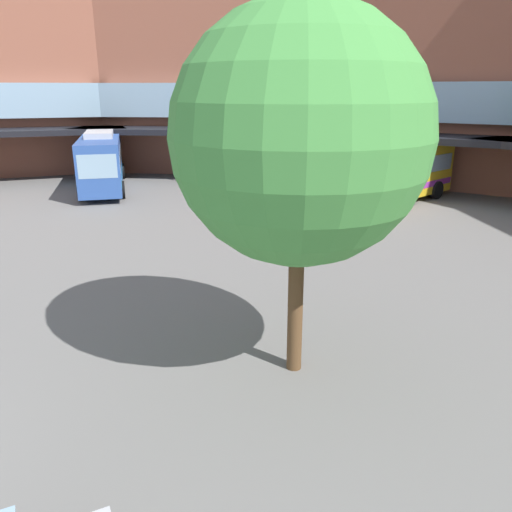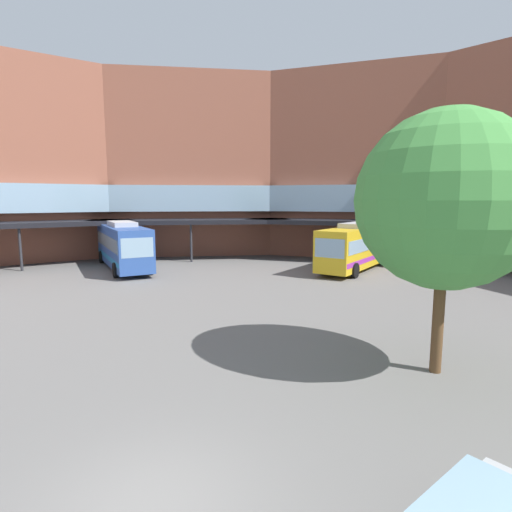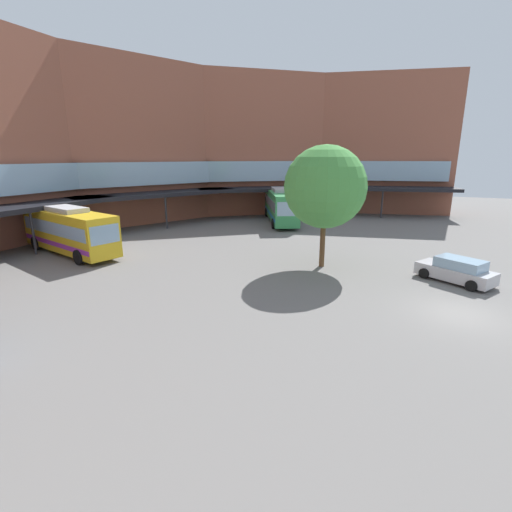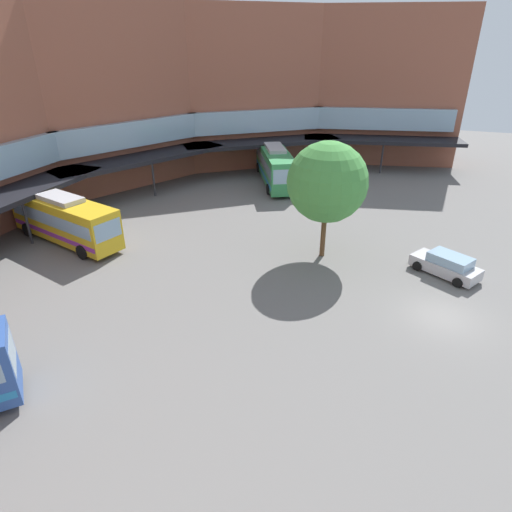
# 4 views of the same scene
# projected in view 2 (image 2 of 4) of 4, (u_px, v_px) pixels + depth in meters

# --- Properties ---
(ground_plane) EXTENTS (122.91, 122.91, 0.00)m
(ground_plane) POSITION_uv_depth(u_px,v_px,m) (149.00, 510.00, 7.35)
(ground_plane) COLOR slate
(station_building) EXTENTS (80.97, 42.43, 17.78)m
(station_building) POSITION_uv_depth(u_px,v_px,m) (335.00, 157.00, 27.74)
(station_building) COLOR #93543F
(station_building) RESTS_ON ground
(bus_1) EXTENTS (5.24, 10.82, 3.75)m
(bus_1) POSITION_uv_depth(u_px,v_px,m) (356.00, 246.00, 32.40)
(bus_1) COLOR gold
(bus_1) RESTS_ON ground
(bus_3) EXTENTS (9.77, 9.45, 3.83)m
(bus_3) POSITION_uv_depth(u_px,v_px,m) (123.00, 245.00, 32.81)
(bus_3) COLOR #2D519E
(bus_3) RESTS_ON ground
(plaza_tree) EXTENTS (5.55, 5.55, 8.32)m
(plaza_tree) POSITION_uv_depth(u_px,v_px,m) (446.00, 201.00, 12.49)
(plaza_tree) COLOR brown
(plaza_tree) RESTS_ON ground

